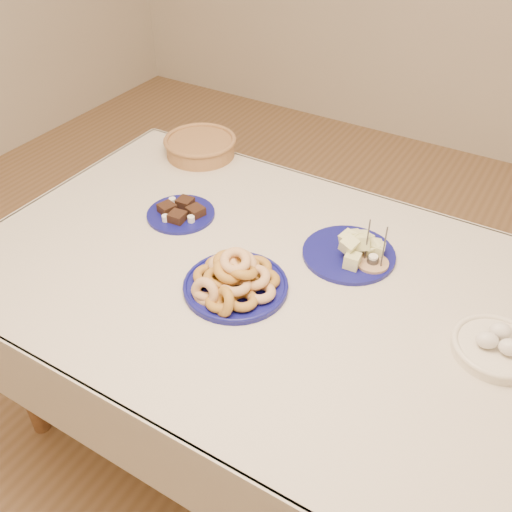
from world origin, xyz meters
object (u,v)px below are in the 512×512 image
Objects in this scene: dining_table at (265,302)px; melon_plate at (354,250)px; donut_platter at (234,280)px; brownie_plate at (181,213)px; egg_bowl at (496,346)px; wicker_basket at (200,146)px; candle_holder at (372,264)px.

dining_table is 0.30m from melon_plate.
donut_platter reaches higher than melon_plate.
melon_plate is 1.05× the size of brownie_plate.
egg_bowl is (0.66, 0.13, -0.01)m from donut_platter.
melon_plate is 0.57m from brownie_plate.
candle_holder is (0.80, -0.29, -0.02)m from wicker_basket.
brownie_plate is (-0.34, 0.21, -0.02)m from donut_platter.
candle_holder reaches higher than donut_platter.
brownie_plate is at bearing -170.91° from melon_plate.
wicker_basket is (-0.74, 0.27, 0.01)m from melon_plate.
dining_table is 5.09× the size of wicker_basket.
brownie_plate is 0.63m from candle_holder.
wicker_basket reaches higher than egg_bowl.
donut_platter is 0.37m from melon_plate.
wicker_basket reaches higher than dining_table.
brownie_plate is at bearing 175.59° from egg_bowl.
egg_bowl is at bearing 11.37° from donut_platter.
brownie_plate is 0.40m from wicker_basket.
egg_bowl is at bearing 3.09° from dining_table.
egg_bowl is at bearing -21.68° from candle_holder.
donut_platter reaches higher than wicker_basket.
dining_table is 0.63m from egg_bowl.
brownie_plate is at bearing 163.71° from dining_table.
wicker_basket is at bearing 132.28° from donut_platter.
wicker_basket is (-0.18, 0.36, 0.03)m from brownie_plate.
donut_platter is at bearing -135.23° from candle_holder.
dining_table is at bearing -143.33° from candle_holder.
egg_bowl is at bearing -20.71° from melon_plate.
donut_platter is 0.77m from wicker_basket.
brownie_plate is (-0.56, -0.09, -0.01)m from melon_plate.
donut_platter is (-0.04, -0.10, 0.14)m from dining_table.
melon_plate is at bearing 9.09° from brownie_plate.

